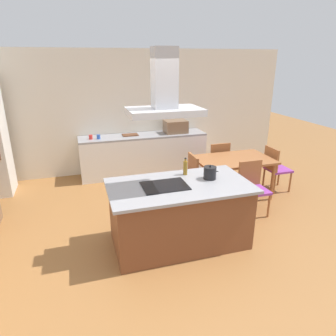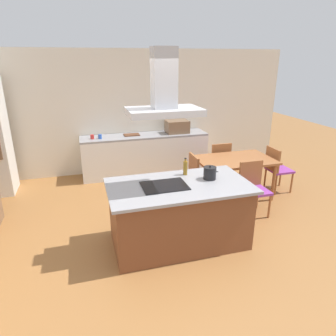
# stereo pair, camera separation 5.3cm
# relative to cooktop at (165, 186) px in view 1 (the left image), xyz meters

# --- Properties ---
(ground) EXTENTS (16.00, 16.00, 0.00)m
(ground) POSITION_rel_cooktop_xyz_m (0.21, 1.50, -0.91)
(ground) COLOR #936033
(wall_back) EXTENTS (7.20, 0.10, 2.70)m
(wall_back) POSITION_rel_cooktop_xyz_m (0.21, 3.25, 0.44)
(wall_back) COLOR beige
(wall_back) RESTS_ON ground
(kitchen_island) EXTENTS (1.93, 1.06, 0.90)m
(kitchen_island) POSITION_rel_cooktop_xyz_m (0.21, 0.00, -0.45)
(kitchen_island) COLOR brown
(kitchen_island) RESTS_ON ground
(cooktop) EXTENTS (0.60, 0.44, 0.01)m
(cooktop) POSITION_rel_cooktop_xyz_m (0.00, 0.00, 0.00)
(cooktop) COLOR black
(cooktop) RESTS_ON kitchen_island
(tea_kettle) EXTENTS (0.23, 0.18, 0.20)m
(tea_kettle) POSITION_rel_cooktop_xyz_m (0.68, 0.07, 0.08)
(tea_kettle) COLOR black
(tea_kettle) RESTS_ON kitchen_island
(olive_oil_bottle) EXTENTS (0.06, 0.06, 0.25)m
(olive_oil_bottle) POSITION_rel_cooktop_xyz_m (0.41, 0.33, 0.10)
(olive_oil_bottle) COLOR olive
(olive_oil_bottle) RESTS_ON kitchen_island
(back_counter) EXTENTS (2.80, 0.62, 0.90)m
(back_counter) POSITION_rel_cooktop_xyz_m (0.35, 2.88, -0.46)
(back_counter) COLOR silver
(back_counter) RESTS_ON ground
(countertop_microwave) EXTENTS (0.50, 0.38, 0.28)m
(countertop_microwave) POSITION_rel_cooktop_xyz_m (1.10, 2.88, 0.13)
(countertop_microwave) COLOR brown
(countertop_microwave) RESTS_ON back_counter
(coffee_mug_red) EXTENTS (0.08, 0.08, 0.09)m
(coffee_mug_red) POSITION_rel_cooktop_xyz_m (-0.78, 2.83, 0.04)
(coffee_mug_red) COLOR red
(coffee_mug_red) RESTS_ON back_counter
(coffee_mug_blue) EXTENTS (0.08, 0.08, 0.09)m
(coffee_mug_blue) POSITION_rel_cooktop_xyz_m (-0.62, 2.81, 0.04)
(coffee_mug_blue) COLOR #2D56B2
(coffee_mug_blue) RESTS_ON back_counter
(cutting_board) EXTENTS (0.34, 0.24, 0.02)m
(cutting_board) POSITION_rel_cooktop_xyz_m (0.07, 2.93, 0.00)
(cutting_board) COLOR #59331E
(cutting_board) RESTS_ON back_counter
(dining_table) EXTENTS (1.40, 0.90, 0.75)m
(dining_table) POSITION_rel_cooktop_xyz_m (1.69, 1.18, -0.24)
(dining_table) COLOR #995B33
(dining_table) RESTS_ON ground
(chair_facing_island) EXTENTS (0.42, 0.42, 0.89)m
(chair_facing_island) POSITION_rel_cooktop_xyz_m (1.69, 0.52, -0.40)
(chair_facing_island) COLOR purple
(chair_facing_island) RESTS_ON ground
(chair_at_right_end) EXTENTS (0.42, 0.42, 0.89)m
(chair_at_right_end) POSITION_rel_cooktop_xyz_m (2.60, 1.18, -0.40)
(chair_at_right_end) COLOR purple
(chair_at_right_end) RESTS_ON ground
(chair_facing_back_wall) EXTENTS (0.42, 0.42, 0.89)m
(chair_facing_back_wall) POSITION_rel_cooktop_xyz_m (1.69, 1.85, -0.40)
(chair_facing_back_wall) COLOR purple
(chair_facing_back_wall) RESTS_ON ground
(chair_at_left_end) EXTENTS (0.42, 0.42, 0.89)m
(chair_at_left_end) POSITION_rel_cooktop_xyz_m (0.77, 1.18, -0.40)
(chair_at_left_end) COLOR purple
(chair_at_left_end) RESTS_ON ground
(range_hood) EXTENTS (0.90, 0.55, 0.78)m
(range_hood) POSITION_rel_cooktop_xyz_m (0.00, 0.00, 1.20)
(range_hood) COLOR #ADADB2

